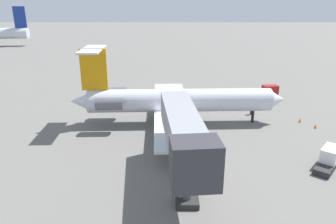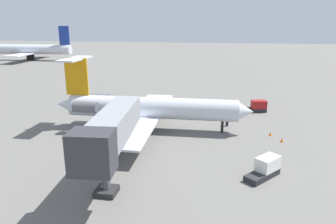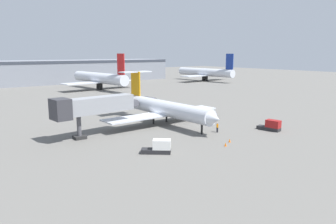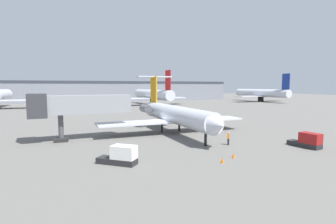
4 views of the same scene
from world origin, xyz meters
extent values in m
cube|color=#66635E|center=(0.00, 0.00, -0.05)|extent=(400.00, 400.00, 0.10)
cylinder|color=silver|center=(2.27, -1.65, 3.08)|extent=(3.69, 23.05, 2.89)
cone|color=silver|center=(2.70, -13.92, 3.08)|extent=(2.82, 2.29, 2.75)
cone|color=silver|center=(1.84, 10.72, 3.08)|extent=(2.55, 2.68, 2.46)
cube|color=silver|center=(8.84, -0.42, 1.94)|extent=(11.64, 4.80, 0.24)
cube|color=silver|center=(-4.37, -0.88, 1.94)|extent=(11.64, 4.80, 0.24)
cylinder|color=#595960|center=(4.32, 6.91, 3.48)|extent=(1.61, 3.25, 1.50)
cylinder|color=#595960|center=(-0.37, 6.74, 3.48)|extent=(1.61, 3.25, 1.50)
cube|color=orange|center=(1.91, 8.82, 7.06)|extent=(0.35, 3.21, 5.07)
cube|color=silver|center=(1.91, 8.82, 9.50)|extent=(6.88, 2.63, 0.20)
cylinder|color=black|center=(2.60, -11.12, 0.82)|extent=(0.36, 0.36, 1.64)
cylinder|color=black|center=(3.80, 0.40, 0.82)|extent=(0.36, 0.36, 1.64)
cylinder|color=black|center=(0.60, 0.29, 0.82)|extent=(0.36, 0.36, 1.64)
cube|color=gray|center=(-11.69, -1.35, 5.08)|extent=(13.22, 3.81, 2.60)
cube|color=#333338|center=(-17.78, -1.93, 5.08)|extent=(2.69, 3.41, 3.20)
cylinder|color=#4C4C51|center=(-14.94, -1.66, 1.89)|extent=(0.70, 0.70, 3.78)
cube|color=#262626|center=(-14.94, -1.66, 0.25)|extent=(1.80, 1.80, 0.50)
cube|color=black|center=(5.61, -11.77, 0.42)|extent=(0.38, 0.40, 0.85)
cube|color=orange|center=(5.61, -11.77, 1.15)|extent=(0.44, 0.48, 0.60)
sphere|color=tan|center=(5.61, -11.77, 1.57)|extent=(0.24, 0.24, 0.24)
cube|color=#262628|center=(14.03, -16.07, 0.30)|extent=(2.06, 4.18, 0.60)
cube|color=maroon|center=(14.17, -16.86, 1.25)|extent=(1.79, 2.60, 1.30)
cube|color=#262628|center=(-9.51, -15.09, 0.30)|extent=(3.97, 3.63, 0.60)
cube|color=white|center=(-8.89, -15.60, 1.25)|extent=(2.74, 2.61, 1.30)
cone|color=orange|center=(2.60, -17.35, 0.28)|extent=(0.36, 0.36, 0.55)
cone|color=orange|center=(0.53, -18.46, 0.28)|extent=(0.36, 0.36, 0.55)
cube|color=gray|center=(0.00, 98.85, 5.04)|extent=(135.95, 22.24, 10.07)
cube|color=#333842|center=(0.00, 87.93, 9.47)|extent=(135.95, 0.60, 1.20)
cylinder|color=silver|center=(17.78, 61.00, 4.31)|extent=(6.79, 33.18, 3.82)
cube|color=red|center=(19.09, 46.58, 9.72)|extent=(0.66, 4.01, 7.00)
cube|color=silver|center=(17.78, 61.00, 2.80)|extent=(28.12, 8.49, 0.30)
cube|color=black|center=(17.78, 61.00, 1.20)|extent=(1.20, 2.80, 2.40)
cylinder|color=silver|center=(74.69, 64.63, 4.25)|extent=(6.28, 33.29, 3.69)
cube|color=navy|center=(75.84, 50.12, 9.59)|extent=(0.61, 4.01, 7.00)
cube|color=silver|center=(74.69, 64.63, 2.80)|extent=(28.19, 8.17, 0.30)
cube|color=black|center=(74.69, 64.63, 1.20)|extent=(1.20, 2.80, 2.40)
camera|label=1|loc=(-35.89, -0.19, 15.00)|focal=33.91mm
camera|label=2|loc=(-37.48, -11.19, 14.14)|focal=33.41mm
camera|label=3|loc=(-33.41, -49.71, 13.42)|focal=34.45mm
camera|label=4|loc=(-13.73, -40.80, 7.72)|focal=28.20mm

